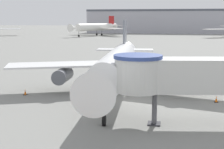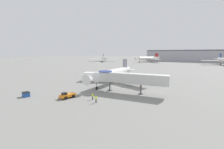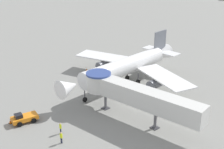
{
  "view_description": "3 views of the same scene",
  "coord_description": "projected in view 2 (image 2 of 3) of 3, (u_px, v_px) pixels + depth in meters",
  "views": [
    {
      "loc": [
        3.9,
        -33.62,
        8.98
      ],
      "look_at": [
        -2.13,
        -1.66,
        3.18
      ],
      "focal_mm": 50.0,
      "sensor_mm": 36.0,
      "label": 1
    },
    {
      "loc": [
        28.02,
        -44.48,
        11.57
      ],
      "look_at": [
        -3.54,
        3.1,
        3.21
      ],
      "focal_mm": 24.0,
      "sensor_mm": 36.0,
      "label": 2
    },
    {
      "loc": [
        38.05,
        -36.99,
        25.0
      ],
      "look_at": [
        -2.21,
        -1.87,
        3.06
      ],
      "focal_mm": 50.0,
      "sensor_mm": 36.0,
      "label": 3
    }
  ],
  "objects": [
    {
      "name": "ground_plane",
      "position": [
        115.0,
        85.0,
        53.68
      ],
      "size": [
        800.0,
        800.0,
        0.0
      ],
      "primitive_type": "plane",
      "color": "gray"
    },
    {
      "name": "ground_crew_marshaller",
      "position": [
        96.0,
        98.0,
        34.8
      ],
      "size": [
        0.37,
        0.27,
        1.74
      ],
      "rotation": [
        0.0,
        0.0,
        3.4
      ],
      "color": "#1E2338",
      "rests_on": "ground_plane"
    },
    {
      "name": "jet_bridge",
      "position": [
        126.0,
        78.0,
        43.18
      ],
      "size": [
        20.49,
        6.41,
        6.04
      ],
      "rotation": [
        0.0,
        0.0,
        0.17
      ],
      "color": "silver",
      "rests_on": "ground_plane"
    },
    {
      "name": "terminal_building",
      "position": [
        195.0,
        56.0,
        191.19
      ],
      "size": [
        120.9,
        22.89,
        15.06
      ],
      "color": "#A8A8B2",
      "rests_on": "ground_plane"
    },
    {
      "name": "pushback_tug_orange",
      "position": [
        67.0,
        95.0,
        38.38
      ],
      "size": [
        2.62,
        4.16,
        1.62
      ],
      "rotation": [
        0.0,
        0.0,
        -0.16
      ],
      "color": "orange",
      "rests_on": "ground_plane"
    },
    {
      "name": "traffic_cone_starboard_wing",
      "position": [
        140.0,
        87.0,
        49.53
      ],
      "size": [
        0.42,
        0.42,
        0.7
      ],
      "color": "black",
      "rests_on": "ground_plane"
    },
    {
      "name": "traffic_cone_port_wing",
      "position": [
        89.0,
        80.0,
        61.03
      ],
      "size": [
        0.41,
        0.41,
        0.69
      ],
      "color": "black",
      "rests_on": "ground_plane"
    },
    {
      "name": "background_jet_black_tail",
      "position": [
        104.0,
        58.0,
        199.88
      ],
      "size": [
        30.41,
        32.19,
        9.73
      ],
      "rotation": [
        0.0,
        0.0,
        0.71
      ],
      "color": "silver",
      "rests_on": "ground_plane"
    },
    {
      "name": "main_airplane",
      "position": [
        113.0,
        74.0,
        55.79
      ],
      "size": [
        28.53,
        28.66,
        8.87
      ],
      "rotation": [
        0.0,
        0.0,
        0.06
      ],
      "color": "white",
      "rests_on": "ground_plane"
    },
    {
      "name": "ground_crew_wing_walker",
      "position": [
        93.0,
        96.0,
        36.95
      ],
      "size": [
        0.35,
        0.23,
        1.74
      ],
      "rotation": [
        0.0,
        0.0,
        6.19
      ],
      "color": "#1E2338",
      "rests_on": "ground_plane"
    },
    {
      "name": "background_jet_blue_tail",
      "position": [
        224.0,
        60.0,
        137.69
      ],
      "size": [
        36.76,
        33.09,
        10.93
      ],
      "rotation": [
        0.0,
        0.0,
        0.22
      ],
      "color": "white",
      "rests_on": "ground_plane"
    },
    {
      "name": "background_jet_red_tail",
      "position": [
        148.0,
        58.0,
        182.44
      ],
      "size": [
        33.14,
        36.41,
        10.76
      ],
      "rotation": [
        0.0,
        0.0,
        -0.44
      ],
      "color": "white",
      "rests_on": "ground_plane"
    },
    {
      "name": "traffic_cone_apron_front",
      "position": [
        59.0,
        98.0,
        37.55
      ],
      "size": [
        0.48,
        0.48,
        0.79
      ],
      "color": "black",
      "rests_on": "ground_plane"
    },
    {
      "name": "service_container_blue",
      "position": [
        26.0,
        94.0,
        39.6
      ],
      "size": [
        2.15,
        1.86,
        1.25
      ],
      "rotation": [
        0.0,
        0.0,
        -0.17
      ],
      "color": "#234C9E",
      "rests_on": "ground_plane"
    }
  ]
}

